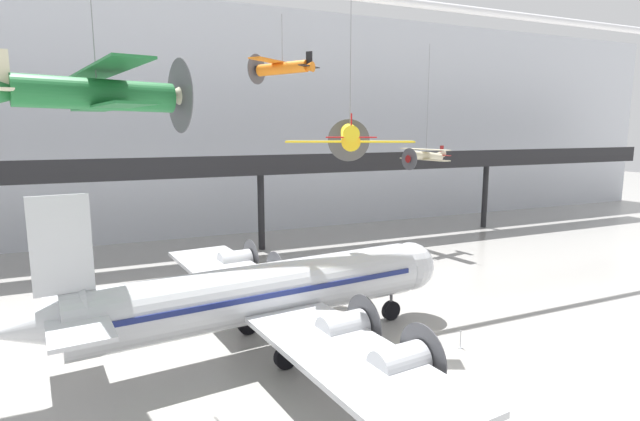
# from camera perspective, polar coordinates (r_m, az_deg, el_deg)

# --- Properties ---
(ground_plane) EXTENTS (260.00, 260.00, 0.00)m
(ground_plane) POSITION_cam_1_polar(r_m,az_deg,el_deg) (28.25, 12.79, -17.64)
(ground_plane) COLOR #9E9B96
(hangar_back_wall) EXTENTS (140.00, 3.00, 26.99)m
(hangar_back_wall) POSITION_cam_1_polar(r_m,az_deg,el_deg) (62.17, -9.81, 9.93)
(hangar_back_wall) COLOR silver
(hangar_back_wall) RESTS_ON ground
(mezzanine_walkway) EXTENTS (110.00, 3.20, 10.14)m
(mezzanine_walkway) POSITION_cam_1_polar(r_m,az_deg,el_deg) (51.40, -6.51, 4.55)
(mezzanine_walkway) COLOR black
(mezzanine_walkway) RESTS_ON ground
(airliner_silver_main) EXTENTS (25.87, 29.57, 9.76)m
(airliner_silver_main) POSITION_cam_1_polar(r_m,az_deg,el_deg) (28.84, -7.00, -9.44)
(airliner_silver_main) COLOR silver
(airliner_silver_main) RESTS_ON ground
(suspended_plane_green_biplane) EXTENTS (7.98, 9.68, 8.85)m
(suspended_plane_green_biplane) POSITION_cam_1_polar(r_m,az_deg,el_deg) (23.57, -24.06, 12.15)
(suspended_plane_green_biplane) COLOR #1E6B33
(suspended_plane_yellow_lowwing) EXTENTS (7.24, 6.38, 10.61)m
(suspended_plane_yellow_lowwing) POSITION_cam_1_polar(r_m,az_deg,el_deg) (29.19, 3.43, 8.40)
(suspended_plane_yellow_lowwing) COLOR yellow
(suspended_plane_orange_highwing) EXTENTS (6.00, 5.59, 5.18)m
(suspended_plane_orange_highwing) POSITION_cam_1_polar(r_m,az_deg,el_deg) (40.66, -4.34, 15.98)
(suspended_plane_orange_highwing) COLOR orange
(suspended_plane_cream_biplane) EXTENTS (5.27, 6.41, 12.62)m
(suspended_plane_cream_biplane) POSITION_cam_1_polar(r_m,az_deg,el_deg) (53.36, 11.99, 6.17)
(suspended_plane_cream_biplane) COLOR beige
(stanchion_barrier) EXTENTS (0.36, 0.36, 1.08)m
(stanchion_barrier) POSITION_cam_1_polar(r_m,az_deg,el_deg) (31.32, 15.74, -14.32)
(stanchion_barrier) COLOR #B2B5BA
(stanchion_barrier) RESTS_ON ground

